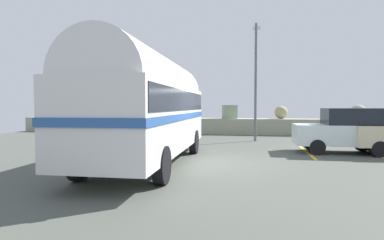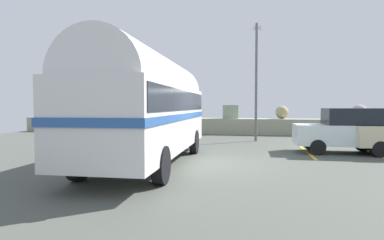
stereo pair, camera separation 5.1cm
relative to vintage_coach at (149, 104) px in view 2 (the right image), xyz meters
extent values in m
cube|color=#4C5149|center=(1.81, 0.52, -2.04)|extent=(32.00, 26.00, 0.02)
cube|color=gray|center=(1.81, 12.32, -1.50)|extent=(31.36, 1.80, 1.10)
sphere|color=#9BA774|center=(-10.09, 12.12, -0.57)|extent=(0.77, 0.77, 0.77)
cube|color=#A0978F|center=(-6.62, 11.90, -0.58)|extent=(0.93, 0.93, 0.75)
cube|color=tan|center=(-2.48, 11.81, -0.29)|extent=(1.89, 1.90, 1.32)
cube|color=gray|center=(1.83, 12.32, -0.48)|extent=(1.14, 1.02, 0.95)
sphere|color=tan|center=(5.37, 12.50, -0.51)|extent=(0.89, 0.89, 0.89)
sphere|color=#9C9A8F|center=(10.28, 12.35, -0.46)|extent=(0.98, 0.98, 0.98)
cube|color=yellow|center=(5.67, 4.02, -2.03)|extent=(0.12, 4.40, 0.01)
cube|color=gold|center=(8.27, 4.02, -2.03)|extent=(0.12, 4.40, 0.01)
cylinder|color=black|center=(-1.17, 2.57, -1.55)|extent=(0.31, 0.97, 0.96)
cylinder|color=black|center=(1.03, 2.63, -1.55)|extent=(0.31, 0.97, 0.96)
cylinder|color=black|center=(-1.03, -2.64, -1.55)|extent=(0.31, 0.97, 0.96)
cylinder|color=black|center=(1.18, -2.58, -1.55)|extent=(0.31, 0.97, 0.96)
cube|color=silver|center=(0.00, 0.00, -0.48)|extent=(2.63, 8.46, 2.10)
cylinder|color=silver|center=(0.00, 0.00, 0.57)|extent=(2.42, 8.12, 2.20)
cube|color=#285193|center=(0.00, 0.00, -0.42)|extent=(2.68, 8.55, 0.20)
cube|color=black|center=(0.00, 0.00, 0.10)|extent=(2.66, 8.13, 0.64)
cube|color=silver|center=(-0.12, 4.26, -1.35)|extent=(2.28, 0.22, 0.28)
cylinder|color=black|center=(5.95, 3.15, -1.72)|extent=(0.62, 0.21, 0.62)
cylinder|color=black|center=(5.93, 4.68, -1.72)|extent=(0.62, 0.21, 0.62)
cylinder|color=black|center=(8.47, 4.71, -1.72)|extent=(0.62, 0.21, 0.62)
cube|color=silver|center=(7.21, 3.93, -1.27)|extent=(4.12, 1.75, 0.84)
cube|color=black|center=(7.46, 3.93, -0.51)|extent=(2.22, 1.59, 0.68)
cylinder|color=black|center=(8.16, 3.02, -1.72)|extent=(0.63, 0.25, 0.62)
cylinder|color=black|center=(8.04, 4.54, -1.72)|extent=(0.63, 0.25, 0.62)
cylinder|color=#5B5B60|center=(3.57, 7.79, 1.22)|extent=(0.14, 0.14, 6.54)
cube|color=beige|center=(3.61, 8.50, 4.39)|extent=(0.44, 0.24, 0.18)
camera|label=1|loc=(3.35, -10.03, -0.09)|focal=29.38mm
camera|label=2|loc=(3.41, -10.02, -0.09)|focal=29.38mm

